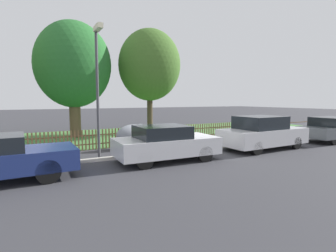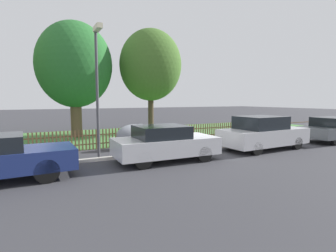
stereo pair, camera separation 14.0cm
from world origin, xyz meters
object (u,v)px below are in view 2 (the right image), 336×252
Objects in this scene: parked_car_red_compact at (335,129)px; tree_mid_park at (151,65)px; street_lamp at (97,75)px; covered_motorcycle at (134,134)px; parked_car_black_saloon at (165,143)px; parked_car_navy_estate at (263,133)px; tree_behind_motorcycle at (74,65)px.

tree_mid_park is at bearing 134.75° from parked_car_red_compact.
tree_mid_park is 7.79m from street_lamp.
covered_motorcycle is at bearing 163.88° from parked_car_red_compact.
parked_car_navy_estate is (5.10, -0.02, 0.08)m from parked_car_black_saloon.
parked_car_black_saloon is at bearing 178.72° from parked_car_red_compact.
street_lamp reaches higher than parked_car_navy_estate.
parked_car_navy_estate is 5.38m from parked_car_red_compact.
parked_car_navy_estate is 0.86× the size of street_lamp.
parked_car_red_compact is at bearing -45.28° from tree_mid_park.
street_lamp reaches higher than parked_car_black_saloon.
parked_car_red_compact is at bearing -34.57° from tree_behind_motorcycle.
parked_car_red_compact is 0.86× the size of street_lamp.
covered_motorcycle is 0.37× the size of street_lamp.
parked_car_red_compact is 11.61m from tree_mid_park.
covered_motorcycle is at bearing -122.10° from tree_mid_park.
parked_car_navy_estate is 7.78m from street_lamp.
parked_car_navy_estate is 1.00× the size of parked_car_red_compact.
street_lamp is at bearing -91.28° from tree_behind_motorcycle.
covered_motorcycle is 3.41m from street_lamp.
tree_mid_park is (-7.70, 7.78, 3.87)m from parked_car_red_compact.
parked_car_navy_estate is at bearing -32.47° from covered_motorcycle.
covered_motorcycle is (-0.17, 2.85, 0.01)m from parked_car_black_saloon.
street_lamp reaches higher than parked_car_red_compact.
parked_car_black_saloon is 0.78× the size of street_lamp.
tree_behind_motorcycle is at bearing 170.65° from tree_mid_park.
parked_car_black_saloon is 0.56× the size of tree_behind_motorcycle.
covered_motorcycle is (-10.65, 3.09, -0.00)m from parked_car_red_compact.
tree_mid_park is at bearing -9.35° from tree_behind_motorcycle.
parked_car_black_saloon is 2.85m from covered_motorcycle.
tree_mid_park reaches higher than parked_car_red_compact.
parked_car_red_compact reaches higher than covered_motorcycle.
covered_motorcycle is at bearing 95.63° from parked_car_black_saloon.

